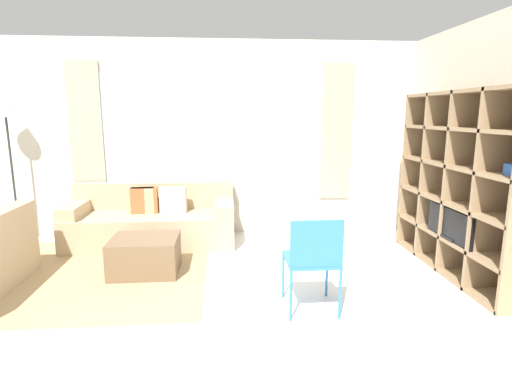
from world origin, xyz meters
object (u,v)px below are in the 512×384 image
Objects in this scene: ottoman at (145,256)px; folding_chair at (313,256)px; floor_lamp at (6,121)px; shelving_unit at (464,186)px; couch_main at (152,222)px.

folding_chair is at bearing -32.07° from ottoman.
floor_lamp is at bearing -32.14° from folding_chair.
shelving_unit is 2.34× the size of folding_chair.
ottoman is at bearing 176.53° from shelving_unit.
shelving_unit is 2.01m from folding_chair.
floor_lamp is at bearing 175.25° from couch_main.
ottoman is 2.64m from floor_lamp.
shelving_unit is 1.05× the size of floor_lamp.
shelving_unit is at bearing -14.74° from floor_lamp.
shelving_unit is at bearing -3.47° from ottoman.
couch_main is at bearing -4.75° from floor_lamp.
shelving_unit reaches higher than floor_lamp.
folding_chair is at bearing -32.14° from floor_lamp.
folding_chair reaches higher than couch_main.
couch_main is 2.23m from floor_lamp.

